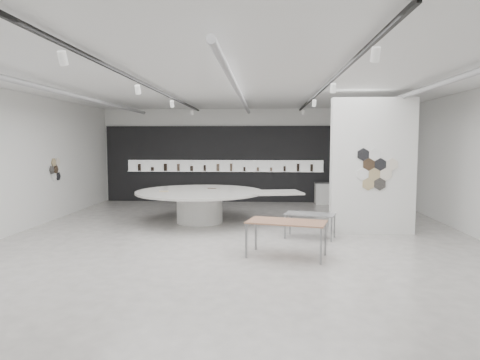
# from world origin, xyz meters

# --- Properties ---
(room) EXTENTS (12.02, 14.02, 3.82)m
(room) POSITION_xyz_m (-0.09, -0.00, 2.07)
(room) COLOR beige
(room) RESTS_ON ground
(back_wall_display) EXTENTS (11.80, 0.27, 3.10)m
(back_wall_display) POSITION_xyz_m (-0.08, 6.93, 1.54)
(back_wall_display) COLOR black
(back_wall_display) RESTS_ON ground
(partition_column) EXTENTS (2.20, 0.38, 3.60)m
(partition_column) POSITION_xyz_m (3.50, 1.00, 1.80)
(partition_column) COLOR white
(partition_column) RESTS_ON ground
(display_island) EXTENTS (5.41, 4.55, 0.98)m
(display_island) POSITION_xyz_m (-1.25, 2.24, 0.64)
(display_island) COLOR white
(display_island) RESTS_ON ground
(sample_table_wood) EXTENTS (1.79, 1.21, 0.77)m
(sample_table_wood) POSITION_xyz_m (1.10, -1.55, 0.71)
(sample_table_wood) COLOR #98694E
(sample_table_wood) RESTS_ON ground
(sample_table_stone) EXTENTS (1.36, 0.94, 0.63)m
(sample_table_stone) POSITION_xyz_m (1.79, 0.28, 0.58)
(sample_table_stone) COLOR gray
(sample_table_stone) RESTS_ON ground
(kitchen_counter) EXTENTS (1.48, 0.58, 1.17)m
(kitchen_counter) POSITION_xyz_m (3.38, 6.51, 0.42)
(kitchen_counter) COLOR white
(kitchen_counter) RESTS_ON ground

